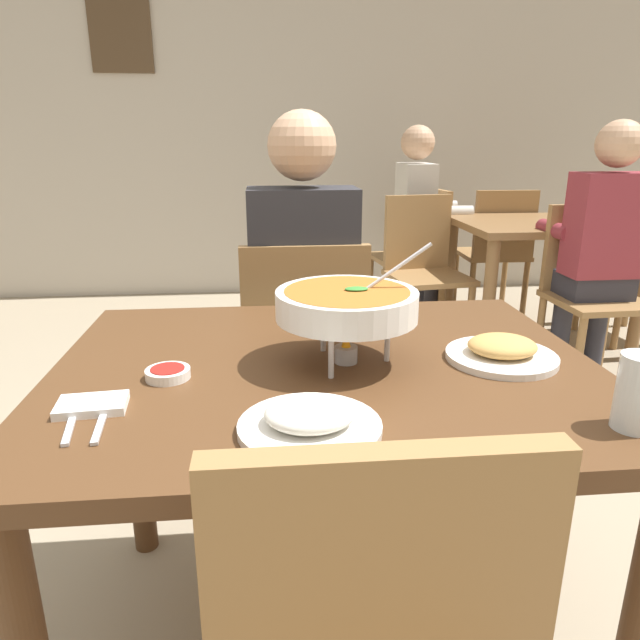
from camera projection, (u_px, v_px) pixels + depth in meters
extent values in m
plane|color=gray|center=(326.00, 637.00, 1.46)|extent=(16.00, 16.00, 0.00)
cube|color=#BCB2A3|center=(277.00, 101.00, 4.39)|extent=(10.00, 0.10, 3.00)
cube|color=#4C3823|center=(120.00, 31.00, 4.09)|extent=(0.44, 0.03, 0.56)
cube|color=#51331C|center=(327.00, 371.00, 1.24)|extent=(1.16, 0.92, 0.04)
cylinder|color=#51331C|center=(136.00, 444.00, 1.68)|extent=(0.07, 0.07, 0.72)
cylinder|color=#51331C|center=(478.00, 428.00, 1.78)|extent=(0.07, 0.07, 0.72)
cube|color=olive|center=(302.00, 359.00, 2.12)|extent=(0.44, 0.44, 0.03)
cube|color=olive|center=(306.00, 314.00, 1.86)|extent=(0.42, 0.04, 0.45)
cylinder|color=olive|center=(345.00, 391.00, 2.39)|extent=(0.04, 0.04, 0.42)
cylinder|color=olive|center=(254.00, 395.00, 2.36)|extent=(0.04, 0.04, 0.42)
cylinder|color=olive|center=(359.00, 436.00, 2.03)|extent=(0.04, 0.04, 0.42)
cylinder|color=olive|center=(252.00, 441.00, 2.00)|extent=(0.04, 0.04, 0.42)
cylinder|color=#2D2D38|center=(328.00, 407.00, 2.22)|extent=(0.10, 0.10, 0.45)
cylinder|color=#2D2D38|center=(277.00, 409.00, 2.20)|extent=(0.10, 0.10, 0.45)
cube|color=#2D2D38|center=(302.00, 342.00, 2.08)|extent=(0.32, 0.32, 0.12)
cube|color=#2D2D33|center=(303.00, 264.00, 1.91)|extent=(0.36, 0.20, 0.50)
sphere|color=tan|center=(302.00, 146.00, 1.80)|extent=(0.22, 0.22, 0.22)
cylinder|color=#2D2D33|center=(342.00, 265.00, 2.13)|extent=(0.08, 0.28, 0.08)
cylinder|color=#2D2D33|center=(256.00, 267.00, 2.10)|extent=(0.08, 0.28, 0.08)
cube|color=olive|center=(381.00, 616.00, 0.68)|extent=(0.42, 0.04, 0.45)
cylinder|color=silver|center=(388.00, 339.00, 1.23)|extent=(0.01, 0.01, 0.10)
cylinder|color=silver|center=(322.00, 330.00, 1.29)|extent=(0.01, 0.01, 0.10)
cylinder|color=silver|center=(330.00, 355.00, 1.14)|extent=(0.01, 0.01, 0.10)
torus|color=silver|center=(347.00, 319.00, 1.20)|extent=(0.21, 0.21, 0.01)
cylinder|color=#B2B2B7|center=(346.00, 355.00, 1.23)|extent=(0.05, 0.05, 0.04)
cone|color=orange|center=(346.00, 341.00, 1.22)|extent=(0.02, 0.02, 0.04)
cylinder|color=white|center=(347.00, 305.00, 1.19)|extent=(0.30, 0.30, 0.06)
cylinder|color=#AD6023|center=(347.00, 293.00, 1.19)|extent=(0.26, 0.26, 0.01)
ellipsoid|color=#388433|center=(357.00, 289.00, 1.19)|extent=(0.05, 0.03, 0.01)
cylinder|color=silver|center=(388.00, 274.00, 1.20)|extent=(0.18, 0.01, 0.13)
cylinder|color=white|center=(310.00, 427.00, 0.94)|extent=(0.24, 0.24, 0.01)
ellipsoid|color=white|center=(310.00, 413.00, 0.93)|extent=(0.15, 0.13, 0.04)
cylinder|color=white|center=(501.00, 357.00, 1.25)|extent=(0.24, 0.24, 0.01)
ellipsoid|color=tan|center=(502.00, 346.00, 1.24)|extent=(0.15, 0.13, 0.04)
cylinder|color=white|center=(168.00, 374.00, 1.15)|extent=(0.09, 0.09, 0.02)
cylinder|color=maroon|center=(168.00, 369.00, 1.15)|extent=(0.07, 0.07, 0.01)
cube|color=white|center=(92.00, 405.00, 1.02)|extent=(0.13, 0.09, 0.02)
cube|color=silver|center=(72.00, 421.00, 0.97)|extent=(0.04, 0.17, 0.01)
cube|color=silver|center=(102.00, 419.00, 0.97)|extent=(0.03, 0.17, 0.01)
cylinder|color=silver|center=(638.00, 393.00, 0.93)|extent=(0.07, 0.07, 0.13)
cylinder|color=gold|center=(636.00, 404.00, 0.94)|extent=(0.06, 0.06, 0.08)
cube|color=brown|center=(544.00, 225.00, 3.37)|extent=(1.00, 0.80, 0.04)
cylinder|color=brown|center=(489.00, 304.00, 3.12)|extent=(0.07, 0.07, 0.72)
cylinder|color=brown|center=(640.00, 300.00, 3.20)|extent=(0.07, 0.07, 0.72)
cylinder|color=brown|center=(450.00, 276.00, 3.76)|extent=(0.07, 0.07, 0.72)
cylinder|color=brown|center=(576.00, 273.00, 3.85)|extent=(0.07, 0.07, 0.72)
cube|color=olive|center=(599.00, 301.00, 2.88)|extent=(0.45, 0.45, 0.03)
cube|color=olive|center=(583.00, 247.00, 3.00)|extent=(0.42, 0.05, 0.45)
cylinder|color=olive|center=(578.00, 358.00, 2.75)|extent=(0.04, 0.04, 0.42)
cylinder|color=olive|center=(539.00, 333.00, 3.11)|extent=(0.04, 0.04, 0.42)
cylinder|color=olive|center=(604.00, 330.00, 3.16)|extent=(0.04, 0.04, 0.42)
cube|color=olive|center=(406.00, 258.00, 3.93)|extent=(0.49, 0.49, 0.03)
cube|color=olive|center=(435.00, 222.00, 3.91)|extent=(0.10, 0.42, 0.45)
cylinder|color=olive|center=(370.00, 285.00, 4.14)|extent=(0.04, 0.04, 0.42)
cylinder|color=olive|center=(388.00, 298.00, 3.78)|extent=(0.04, 0.04, 0.42)
cylinder|color=olive|center=(419.00, 282.00, 4.22)|extent=(0.04, 0.04, 0.42)
cylinder|color=olive|center=(441.00, 295.00, 3.87)|extent=(0.04, 0.04, 0.42)
cube|color=olive|center=(491.00, 254.00, 4.07)|extent=(0.45, 0.45, 0.03)
cube|color=olive|center=(505.00, 225.00, 3.81)|extent=(0.42, 0.05, 0.45)
cylinder|color=olive|center=(504.00, 278.00, 4.33)|extent=(0.04, 0.04, 0.42)
cylinder|color=olive|center=(455.00, 279.00, 4.31)|extent=(0.04, 0.04, 0.42)
cylinder|color=olive|center=(525.00, 291.00, 3.97)|extent=(0.04, 0.04, 0.42)
cylinder|color=olive|center=(471.00, 292.00, 3.95)|extent=(0.04, 0.04, 0.42)
cube|color=olive|center=(429.00, 278.00, 3.38)|extent=(0.50, 0.50, 0.03)
cube|color=olive|center=(417.00, 232.00, 3.50)|extent=(0.42, 0.10, 0.45)
cylinder|color=olive|center=(409.00, 326.00, 3.23)|extent=(0.04, 0.04, 0.42)
cylinder|color=olive|center=(470.00, 321.00, 3.32)|extent=(0.04, 0.04, 0.42)
cylinder|color=olive|center=(386.00, 307.00, 3.58)|extent=(0.04, 0.04, 0.42)
cylinder|color=olive|center=(442.00, 303.00, 3.67)|extent=(0.04, 0.04, 0.42)
cube|color=olive|center=(630.00, 271.00, 3.55)|extent=(0.48, 0.48, 0.03)
cylinder|color=olive|center=(629.00, 296.00, 3.83)|extent=(0.04, 0.04, 0.42)
cylinder|color=olive|center=(579.00, 299.00, 3.76)|extent=(0.04, 0.04, 0.42)
cylinder|color=olive|center=(618.00, 316.00, 3.41)|extent=(0.04, 0.04, 0.42)
cylinder|color=#2D2D38|center=(596.00, 332.00, 3.08)|extent=(0.10, 0.10, 0.45)
cylinder|color=#2D2D38|center=(560.00, 333.00, 3.06)|extent=(0.10, 0.10, 0.45)
cube|color=#2D2D38|center=(590.00, 283.00, 2.94)|extent=(0.32, 0.32, 0.12)
cube|color=maroon|center=(608.00, 225.00, 2.77)|extent=(0.36, 0.20, 0.50)
sphere|color=tan|center=(620.00, 144.00, 2.66)|extent=(0.22, 0.22, 0.22)
cylinder|color=maroon|center=(613.00, 229.00, 2.99)|extent=(0.08, 0.28, 0.08)
cylinder|color=maroon|center=(555.00, 230.00, 2.96)|extent=(0.08, 0.28, 0.08)
cylinder|color=#2D2D38|center=(431.00, 291.00, 3.90)|extent=(0.10, 0.10, 0.45)
cylinder|color=#2D2D38|center=(423.00, 284.00, 4.09)|extent=(0.10, 0.10, 0.45)
cube|color=#2D2D38|center=(424.00, 248.00, 3.91)|extent=(0.32, 0.32, 0.12)
cube|color=beige|center=(415.00, 202.00, 3.81)|extent=(0.20, 0.36, 0.50)
sphere|color=tan|center=(418.00, 142.00, 3.69)|extent=(0.22, 0.22, 0.22)
cylinder|color=beige|center=(451.00, 212.00, 3.69)|extent=(0.28, 0.08, 0.08)
cylinder|color=beige|center=(437.00, 206.00, 3.99)|extent=(0.28, 0.08, 0.08)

